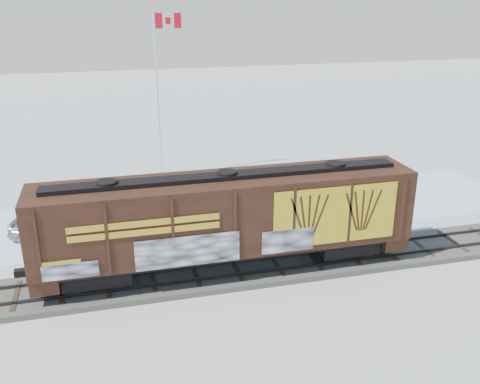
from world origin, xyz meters
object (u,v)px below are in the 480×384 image
object	(u,v)px
hopper_railcar	(227,217)
car_dark	(241,212)
car_silver	(49,228)
car_white	(229,201)
flagpole	(161,120)

from	to	relation	value
hopper_railcar	car_dark	size ratio (longest dim) A/B	3.36
car_silver	car_white	xyz separation A→B (m)	(10.44, 1.24, 0.06)
flagpole	car_white	world-z (taller)	flagpole
car_silver	car_dark	distance (m)	10.68
hopper_railcar	car_white	distance (m)	7.97
hopper_railcar	flagpole	size ratio (longest dim) A/B	1.50
hopper_railcar	flagpole	xyz separation A→B (m)	(-1.29, 15.16, 1.31)
hopper_railcar	car_silver	world-z (taller)	hopper_railcar
car_white	hopper_railcar	bearing A→B (deg)	153.95
hopper_railcar	car_dark	world-z (taller)	hopper_railcar
car_white	car_silver	bearing A→B (deg)	84.77
car_dark	flagpole	bearing A→B (deg)	-5.35
hopper_railcar	flagpole	distance (m)	15.28
hopper_railcar	car_white	size ratio (longest dim) A/B	3.71
hopper_railcar	flagpole	world-z (taller)	flagpole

